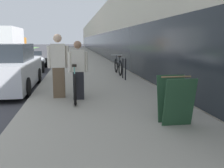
{
  "coord_description": "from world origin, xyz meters",
  "views": [
    {
      "loc": [
        4.54,
        -4.52,
        1.68
      ],
      "look_at": [
        7.29,
        13.26,
        -1.47
      ],
      "focal_mm": 40.0,
      "sensor_mm": 36.0,
      "label": 1
    }
  ],
  "objects_px": {
    "vintage_roadster_curbside": "(31,62)",
    "moving_truck": "(9,42)",
    "sandwich_board_sign": "(175,100)",
    "person_rider": "(78,70)",
    "tandem_bicycle": "(75,82)",
    "parked_sedan_curbside": "(6,69)",
    "cruiser_bike_nearest": "(118,66)",
    "person_bystander": "(58,66)",
    "bike_rack_hoop": "(124,66)"
  },
  "relations": [
    {
      "from": "tandem_bicycle",
      "to": "sandwich_board_sign",
      "type": "distance_m",
      "value": 3.19
    },
    {
      "from": "person_rider",
      "to": "person_bystander",
      "type": "xyz_separation_m",
      "value": [
        -0.52,
        0.3,
        0.09
      ]
    },
    {
      "from": "person_rider",
      "to": "cruiser_bike_nearest",
      "type": "height_order",
      "value": "person_rider"
    },
    {
      "from": "person_rider",
      "to": "person_bystander",
      "type": "distance_m",
      "value": 0.6
    },
    {
      "from": "bike_rack_hoop",
      "to": "parked_sedan_curbside",
      "type": "bearing_deg",
      "value": -167.74
    },
    {
      "from": "tandem_bicycle",
      "to": "vintage_roadster_curbside",
      "type": "height_order",
      "value": "tandem_bicycle"
    },
    {
      "from": "tandem_bicycle",
      "to": "cruiser_bike_nearest",
      "type": "bearing_deg",
      "value": 65.36
    },
    {
      "from": "parked_sedan_curbside",
      "to": "person_rider",
      "type": "bearing_deg",
      "value": -44.05
    },
    {
      "from": "parked_sedan_curbside",
      "to": "moving_truck",
      "type": "relative_size",
      "value": 0.57
    },
    {
      "from": "vintage_roadster_curbside",
      "to": "moving_truck",
      "type": "xyz_separation_m",
      "value": [
        -4.15,
        12.91,
        1.05
      ]
    },
    {
      "from": "person_rider",
      "to": "vintage_roadster_curbside",
      "type": "bearing_deg",
      "value": 106.98
    },
    {
      "from": "parked_sedan_curbside",
      "to": "moving_truck",
      "type": "bearing_deg",
      "value": 102.81
    },
    {
      "from": "parked_sedan_curbside",
      "to": "sandwich_board_sign",
      "type": "bearing_deg",
      "value": -48.09
    },
    {
      "from": "person_bystander",
      "to": "vintage_roadster_curbside",
      "type": "xyz_separation_m",
      "value": [
        -2.0,
        7.95,
        -0.54
      ]
    },
    {
      "from": "person_rider",
      "to": "bike_rack_hoop",
      "type": "xyz_separation_m",
      "value": [
        1.89,
        3.23,
        -0.25
      ]
    },
    {
      "from": "sandwich_board_sign",
      "to": "person_rider",
      "type": "bearing_deg",
      "value": 127.23
    },
    {
      "from": "sandwich_board_sign",
      "to": "moving_truck",
      "type": "distance_m",
      "value": 24.91
    },
    {
      "from": "vintage_roadster_curbside",
      "to": "tandem_bicycle",
      "type": "bearing_deg",
      "value": -72.96
    },
    {
      "from": "tandem_bicycle",
      "to": "bike_rack_hoop",
      "type": "height_order",
      "value": "tandem_bicycle"
    },
    {
      "from": "moving_truck",
      "to": "parked_sedan_curbside",
      "type": "bearing_deg",
      "value": -77.19
    },
    {
      "from": "person_rider",
      "to": "vintage_roadster_curbside",
      "type": "xyz_separation_m",
      "value": [
        -2.52,
        8.25,
        -0.45
      ]
    },
    {
      "from": "person_rider",
      "to": "sandwich_board_sign",
      "type": "distance_m",
      "value": 2.87
    },
    {
      "from": "bike_rack_hoop",
      "to": "sandwich_board_sign",
      "type": "height_order",
      "value": "sandwich_board_sign"
    },
    {
      "from": "tandem_bicycle",
      "to": "person_rider",
      "type": "height_order",
      "value": "person_rider"
    },
    {
      "from": "person_bystander",
      "to": "sandwich_board_sign",
      "type": "xyz_separation_m",
      "value": [
        2.24,
        -2.57,
        -0.41
      ]
    },
    {
      "from": "vintage_roadster_curbside",
      "to": "cruiser_bike_nearest",
      "type": "bearing_deg",
      "value": -38.57
    },
    {
      "from": "person_rider",
      "to": "moving_truck",
      "type": "height_order",
      "value": "moving_truck"
    },
    {
      "from": "bike_rack_hoop",
      "to": "cruiser_bike_nearest",
      "type": "xyz_separation_m",
      "value": [
        0.02,
        1.49,
        -0.14
      ]
    },
    {
      "from": "person_rider",
      "to": "cruiser_bike_nearest",
      "type": "distance_m",
      "value": 5.1
    },
    {
      "from": "cruiser_bike_nearest",
      "to": "sandwich_board_sign",
      "type": "xyz_separation_m",
      "value": [
        -0.18,
        -6.99,
        0.08
      ]
    },
    {
      "from": "tandem_bicycle",
      "to": "vintage_roadster_curbside",
      "type": "xyz_separation_m",
      "value": [
        -2.42,
        7.9,
        -0.08
      ]
    },
    {
      "from": "tandem_bicycle",
      "to": "sandwich_board_sign",
      "type": "xyz_separation_m",
      "value": [
        1.82,
        -2.62,
        0.05
      ]
    },
    {
      "from": "person_bystander",
      "to": "tandem_bicycle",
      "type": "bearing_deg",
      "value": 6.65
    },
    {
      "from": "vintage_roadster_curbside",
      "to": "person_rider",
      "type": "bearing_deg",
      "value": -73.02
    },
    {
      "from": "person_bystander",
      "to": "moving_truck",
      "type": "distance_m",
      "value": 21.76
    },
    {
      "from": "person_bystander",
      "to": "moving_truck",
      "type": "bearing_deg",
      "value": 106.42
    },
    {
      "from": "person_rider",
      "to": "person_bystander",
      "type": "height_order",
      "value": "person_bystander"
    },
    {
      "from": "tandem_bicycle",
      "to": "bike_rack_hoop",
      "type": "xyz_separation_m",
      "value": [
        1.98,
        2.88,
        0.11
      ]
    },
    {
      "from": "moving_truck",
      "to": "bike_rack_hoop",
      "type": "bearing_deg",
      "value": -64.5
    },
    {
      "from": "vintage_roadster_curbside",
      "to": "moving_truck",
      "type": "bearing_deg",
      "value": 107.81
    },
    {
      "from": "moving_truck",
      "to": "vintage_roadster_curbside",
      "type": "bearing_deg",
      "value": -72.19
    },
    {
      "from": "sandwich_board_sign",
      "to": "parked_sedan_curbside",
      "type": "relative_size",
      "value": 0.21
    },
    {
      "from": "vintage_roadster_curbside",
      "to": "moving_truck",
      "type": "distance_m",
      "value": 13.6
    },
    {
      "from": "tandem_bicycle",
      "to": "parked_sedan_curbside",
      "type": "relative_size",
      "value": 0.64
    },
    {
      "from": "sandwich_board_sign",
      "to": "vintage_roadster_curbside",
      "type": "height_order",
      "value": "vintage_roadster_curbside"
    },
    {
      "from": "person_rider",
      "to": "cruiser_bike_nearest",
      "type": "xyz_separation_m",
      "value": [
        1.91,
        4.72,
        -0.4
      ]
    },
    {
      "from": "bike_rack_hoop",
      "to": "sandwich_board_sign",
      "type": "bearing_deg",
      "value": -91.66
    },
    {
      "from": "parked_sedan_curbside",
      "to": "moving_truck",
      "type": "distance_m",
      "value": 19.36
    },
    {
      "from": "tandem_bicycle",
      "to": "cruiser_bike_nearest",
      "type": "xyz_separation_m",
      "value": [
        2.01,
        4.37,
        -0.03
      ]
    },
    {
      "from": "sandwich_board_sign",
      "to": "vintage_roadster_curbside",
      "type": "bearing_deg",
      "value": 111.98
    }
  ]
}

